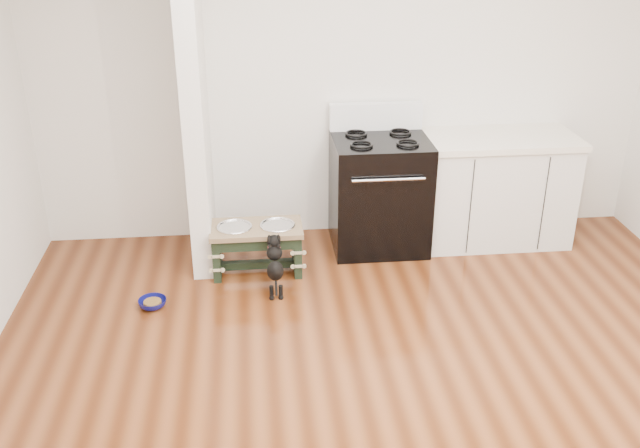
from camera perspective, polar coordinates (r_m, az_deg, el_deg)
The scene contains 8 objects.
ground at distance 4.20m, azimuth 6.40°, elevation -15.07°, with size 5.00×5.00×0.00m, color #48200C.
room_shell at distance 3.39m, azimuth 7.70°, elevation 6.37°, with size 5.00×5.00×5.00m.
partition_wall at distance 5.41m, azimuth -10.06°, elevation 10.31°, with size 0.15×0.80×2.70m, color silver.
oven_range at distance 5.82m, azimuth 4.77°, elevation 2.60°, with size 0.76×0.69×1.14m.
cabinet_run at distance 6.09m, azimuth 13.85°, elevation 2.74°, with size 1.24×0.64×0.91m.
dog_feeder at distance 5.47m, azimuth -5.09°, elevation -1.27°, with size 0.70×0.37×0.40m.
puppy at distance 5.21m, azimuth -3.63°, elevation -3.17°, with size 0.12×0.36×0.43m.
floor_bowl at distance 5.24m, azimuth -13.25°, elevation -6.19°, with size 0.21×0.21×0.06m.
Camera 1 is at (-0.77, -3.12, 2.70)m, focal length 40.00 mm.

